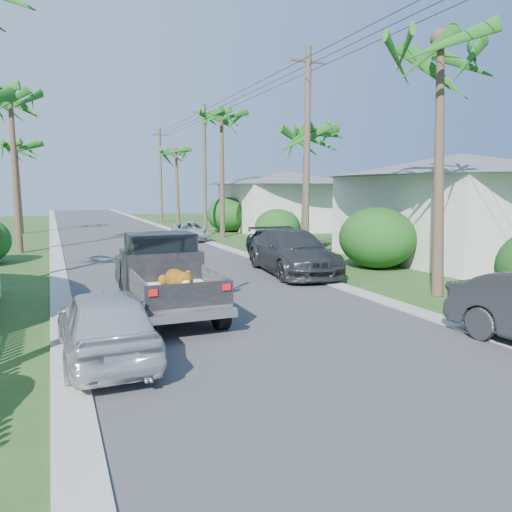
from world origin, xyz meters
name	(u,v)px	position (x,y,z in m)	size (l,w,h in m)	color
ground	(383,406)	(0.00, 0.00, 0.00)	(120.00, 120.00, 0.00)	#2A4E1D
road	(131,242)	(0.00, 25.00, 0.01)	(8.00, 100.00, 0.02)	#38383A
curb_left	(55,245)	(-4.30, 25.00, 0.03)	(0.60, 100.00, 0.06)	#A5A39E
curb_right	(199,239)	(4.30, 25.00, 0.03)	(0.60, 100.00, 0.06)	#A5A39E
pickup_truck	(163,274)	(-1.79, 7.07, 1.01)	(1.98, 5.12, 2.06)	black
parked_car_rm	(292,252)	(4.02, 11.11, 0.83)	(2.31, 5.69, 1.65)	#2A2C2E
parked_car_rf	(274,244)	(5.00, 15.00, 0.70)	(1.66, 4.12, 1.40)	black
parked_car_rd	(190,231)	(3.60, 24.60, 0.58)	(1.91, 4.14, 1.15)	silver
parked_car_ln	(106,324)	(-3.60, 3.71, 0.69)	(1.64, 4.06, 1.38)	silver
palm_l_c	(10,92)	(-6.00, 22.00, 7.91)	(4.40, 4.40, 9.20)	brown
palm_l_d	(16,143)	(-6.50, 34.00, 6.44)	(4.40, 4.40, 7.70)	brown
palm_r_a	(445,42)	(6.30, 6.00, 7.42)	(4.40, 4.40, 8.70)	brown
palm_r_b	(306,129)	(6.60, 15.00, 5.95)	(4.40, 4.40, 7.20)	brown
palm_r_c	(222,114)	(6.20, 26.00, 8.11)	(4.40, 4.40, 9.40)	brown
palm_r_d	(176,150)	(6.50, 40.00, 6.74)	(4.40, 4.40, 8.00)	brown
shrub_r_b	(377,238)	(7.80, 11.00, 1.25)	(3.00, 3.30, 2.50)	#123F17
shrub_r_c	(278,227)	(7.50, 20.00, 1.05)	(2.60, 2.86, 2.10)	#123F17
shrub_r_d	(228,215)	(8.00, 30.00, 1.30)	(3.20, 3.52, 2.60)	#123F17
house_right_near	(458,211)	(13.00, 12.00, 2.22)	(8.00, 9.00, 4.80)	silver
house_right_far	(288,203)	(13.00, 30.00, 2.12)	(9.00, 8.00, 4.60)	silver
utility_pole_b	(307,156)	(5.60, 13.00, 4.60)	(1.60, 0.26, 9.00)	brown
utility_pole_c	(205,169)	(5.60, 28.00, 4.60)	(1.60, 0.26, 9.00)	brown
utility_pole_d	(161,175)	(5.60, 43.00, 4.60)	(1.60, 0.26, 9.00)	brown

